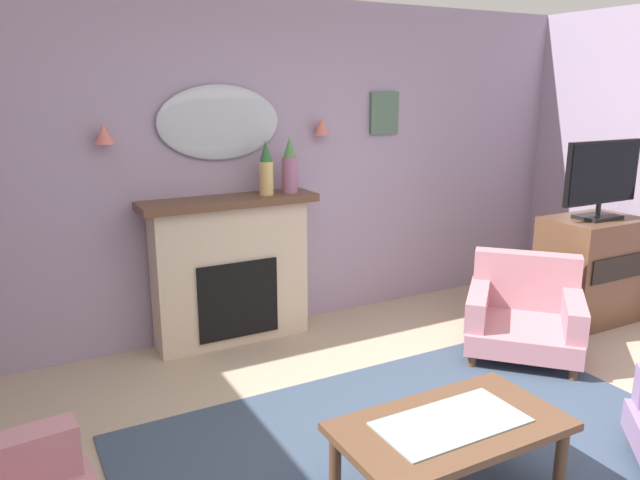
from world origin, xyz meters
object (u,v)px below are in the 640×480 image
(wall_sconce_left, at_px, (104,134))
(framed_picture, at_px, (384,113))
(tv_cabinet, at_px, (590,269))
(tv_flatscreen, at_px, (602,178))
(coffee_table, at_px, (451,433))
(mantel_vase_centre, at_px, (266,169))
(fireplace, at_px, (232,272))
(armchair_by_coffee_table, at_px, (524,312))
(wall_mirror, at_px, (220,123))
(mantel_vase_right, at_px, (290,167))
(wall_sconce_right, at_px, (322,126))

(wall_sconce_left, xyz_separation_m, framed_picture, (2.35, 0.06, 0.09))
(tv_cabinet, xyz_separation_m, tv_flatscreen, (-0.00, -0.02, 0.80))
(coffee_table, distance_m, tv_cabinet, 2.97)
(mantel_vase_centre, bearing_deg, fireplace, 174.61)
(armchair_by_coffee_table, relative_size, tv_flatscreen, 1.36)
(coffee_table, bearing_deg, wall_sconce_left, 113.43)
(wall_mirror, xyz_separation_m, tv_flatscreen, (2.87, -1.18, -0.46))
(mantel_vase_right, bearing_deg, fireplace, 176.76)
(wall_sconce_left, height_order, framed_picture, framed_picture)
(mantel_vase_right, height_order, wall_sconce_left, wall_sconce_left)
(mantel_vase_right, xyz_separation_m, wall_sconce_left, (-1.35, 0.12, 0.30))
(tv_cabinet, distance_m, tv_flatscreen, 0.80)
(mantel_vase_right, distance_m, tv_cabinet, 2.72)
(mantel_vase_centre, bearing_deg, coffee_table, -92.13)
(mantel_vase_centre, bearing_deg, wall_sconce_right, 12.31)
(mantel_vase_right, xyz_separation_m, wall_mirror, (-0.50, 0.17, 0.35))
(wall_mirror, height_order, coffee_table, wall_mirror)
(wall_sconce_left, bearing_deg, wall_sconce_right, 0.00)
(wall_sconce_right, relative_size, coffee_table, 0.13)
(mantel_vase_centre, xyz_separation_m, wall_mirror, (-0.30, 0.17, 0.35))
(mantel_vase_centre, distance_m, tv_flatscreen, 2.76)
(wall_sconce_right, xyz_separation_m, tv_cabinet, (2.02, -1.11, -1.21))
(fireplace, distance_m, coffee_table, 2.38)
(wall_sconce_right, bearing_deg, framed_picture, 5.27)
(wall_sconce_left, distance_m, armchair_by_coffee_table, 3.33)
(mantel_vase_centre, relative_size, coffee_table, 0.38)
(framed_picture, xyz_separation_m, armchair_by_coffee_table, (0.39, -1.38, -1.44))
(tv_cabinet, bearing_deg, wall_sconce_left, 163.31)
(fireplace, distance_m, wall_mirror, 1.15)
(mantel_vase_centre, height_order, tv_cabinet, mantel_vase_centre)
(mantel_vase_centre, relative_size, wall_mirror, 0.43)
(wall_sconce_right, height_order, tv_cabinet, wall_sconce_right)
(coffee_table, height_order, tv_flatscreen, tv_flatscreen)
(tv_flatscreen, bearing_deg, coffee_table, -153.57)
(mantel_vase_centre, relative_size, framed_picture, 1.16)
(armchair_by_coffee_table, bearing_deg, mantel_vase_right, 139.28)
(fireplace, xyz_separation_m, tv_cabinet, (2.87, -1.02, -0.12))
(coffee_table, xyz_separation_m, tv_cabinet, (2.65, 1.34, 0.07))
(framed_picture, bearing_deg, mantel_vase_centre, -171.47)
(mantel_vase_centre, bearing_deg, armchair_by_coffee_table, -36.97)
(wall_sconce_left, height_order, tv_flatscreen, wall_sconce_left)
(wall_sconce_right, distance_m, coffee_table, 2.84)
(tv_cabinet, bearing_deg, framed_picture, 139.31)
(mantel_vase_centre, height_order, wall_mirror, wall_mirror)
(mantel_vase_centre, distance_m, coffee_table, 2.53)
(wall_sconce_left, xyz_separation_m, armchair_by_coffee_table, (2.74, -1.32, -1.35))
(fireplace, relative_size, tv_cabinet, 1.51)
(wall_mirror, xyz_separation_m, coffee_table, (0.21, -2.50, -1.33))
(wall_sconce_right, bearing_deg, coffee_table, -104.55)
(tv_cabinet, bearing_deg, fireplace, 160.36)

